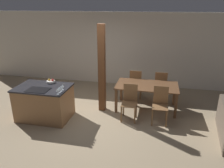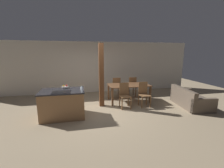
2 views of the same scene
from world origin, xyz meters
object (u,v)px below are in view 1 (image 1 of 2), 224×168
dining_table (147,88)px  wine_glass_far (61,87)px  fruit_bowl (51,81)px  dining_chair_near_left (130,101)px  kitchen_island (44,102)px  dining_chair_near_right (160,104)px  wine_glass_near (58,90)px  wine_glass_end (63,86)px  wine_glass_middle (59,89)px  dining_chair_far_left (136,83)px  timber_post (102,69)px  dining_chair_far_right (160,85)px

dining_table → wine_glass_far: bearing=-146.4°
fruit_bowl → dining_chair_near_left: 2.24m
kitchen_island → dining_chair_near_right: size_ratio=1.45×
wine_glass_near → dining_chair_near_right: wine_glass_near is taller
wine_glass_end → dining_chair_near_left: size_ratio=0.16×
wine_glass_middle → dining_chair_near_right: 2.60m
wine_glass_end → dining_table: 2.43m
wine_glass_near → dining_table: size_ratio=0.08×
wine_glass_near → dining_table: bearing=37.1°
wine_glass_far → dining_table: 2.48m
dining_chair_near_left → dining_chair_near_right: bearing=0.0°
wine_glass_near → wine_glass_middle: bearing=90.0°
dining_chair_near_right → dining_chair_far_left: 1.65m
dining_chair_far_left → timber_post: bearing=51.1°
wine_glass_end → dining_chair_far_right: 3.19m
wine_glass_end → dining_chair_far_right: bearing=39.0°
wine_glass_near → wine_glass_end: bearing=90.0°
wine_glass_end → timber_post: bearing=49.5°
dining_table → kitchen_island: bearing=-156.7°
wine_glass_middle → dining_table: 2.53m
fruit_bowl → timber_post: size_ratio=0.09×
wine_glass_near → wine_glass_end: 0.28m
wine_glass_end → wine_glass_middle: bearing=-90.0°
kitchen_island → dining_chair_near_left: dining_chair_near_left is taller
kitchen_island → dining_chair_far_right: size_ratio=1.45×
fruit_bowl → wine_glass_far: (0.56, -0.54, 0.08)m
wine_glass_end → dining_chair_near_left: 1.80m
timber_post → dining_chair_far_right: bearing=32.6°
dining_chair_near_right → timber_post: (-1.66, 0.38, 0.73)m
fruit_bowl → wine_glass_middle: (0.56, -0.64, 0.08)m
dining_table → dining_chair_far_left: 0.84m
wine_glass_near → dining_chair_near_left: 1.91m
fruit_bowl → dining_chair_far_right: 3.39m
dining_chair_far_left → dining_chair_far_right: 0.80m
kitchen_island → wine_glass_near: wine_glass_near is taller
kitchen_island → dining_chair_near_left: size_ratio=1.45×
wine_glass_end → dining_chair_far_left: bearing=50.4°
wine_glass_middle → dining_chair_near_left: wine_glass_middle is taller
wine_glass_end → dining_chair_far_left: (1.64, 1.98, -0.52)m
dining_chair_near_left → dining_chair_near_right: size_ratio=1.00×
wine_glass_near → dining_chair_far_right: size_ratio=0.16×
wine_glass_near → dining_chair_far_left: (1.64, 2.26, -0.52)m
dining_chair_near_left → wine_glass_middle: bearing=-156.0°
dining_chair_far_right → fruit_bowl: bearing=27.0°
fruit_bowl → wine_glass_middle: bearing=-48.9°
dining_chair_near_right → dining_chair_near_left: bearing=180.0°
dining_chair_far_left → wine_glass_middle: bearing=52.9°
dining_chair_near_right → wine_glass_far: bearing=-165.4°
fruit_bowl → timber_post: (1.34, 0.47, 0.29)m
dining_chair_far_right → wine_glass_middle: bearing=41.6°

